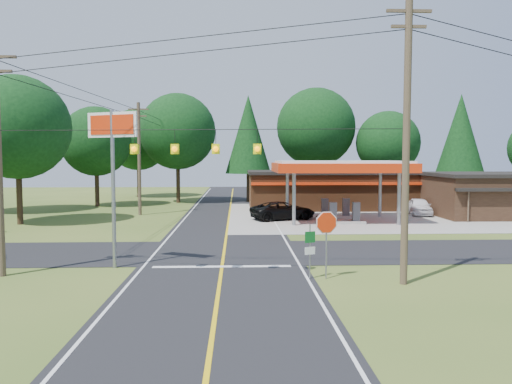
{
  "coord_description": "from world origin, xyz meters",
  "views": [
    {
      "loc": [
        0.74,
        -26.78,
        5.16
      ],
      "look_at": [
        2.0,
        7.0,
        2.8
      ],
      "focal_mm": 35.0,
      "sensor_mm": 36.0,
      "label": 1
    }
  ],
  "objects_px": {
    "big_stop_sign": "(112,150)",
    "octagonal_stop_sign": "(327,228)",
    "sedan_car": "(419,207)",
    "gas_canopy": "(340,168)",
    "suv_car": "(283,211)"
  },
  "relations": [
    {
      "from": "suv_car",
      "to": "big_stop_sign",
      "type": "height_order",
      "value": "big_stop_sign"
    },
    {
      "from": "suv_car",
      "to": "octagonal_stop_sign",
      "type": "distance_m",
      "value": 20.12
    },
    {
      "from": "suv_car",
      "to": "gas_canopy",
      "type": "bearing_deg",
      "value": -122.04
    },
    {
      "from": "big_stop_sign",
      "to": "octagonal_stop_sign",
      "type": "distance_m",
      "value": 10.35
    },
    {
      "from": "suv_car",
      "to": "big_stop_sign",
      "type": "xyz_separation_m",
      "value": [
        -9.5,
        -17.63,
        4.75
      ]
    },
    {
      "from": "sedan_car",
      "to": "octagonal_stop_sign",
      "type": "relative_size",
      "value": 1.51
    },
    {
      "from": "suv_car",
      "to": "octagonal_stop_sign",
      "type": "relative_size",
      "value": 1.85
    },
    {
      "from": "suv_car",
      "to": "octagonal_stop_sign",
      "type": "height_order",
      "value": "octagonal_stop_sign"
    },
    {
      "from": "sedan_car",
      "to": "big_stop_sign",
      "type": "relative_size",
      "value": 0.6
    },
    {
      "from": "gas_canopy",
      "to": "sedan_car",
      "type": "distance_m",
      "value": 9.61
    },
    {
      "from": "sedan_car",
      "to": "big_stop_sign",
      "type": "distance_m",
      "value": 30.5
    },
    {
      "from": "gas_canopy",
      "to": "sedan_car",
      "type": "xyz_separation_m",
      "value": [
        8.0,
        4.0,
        -3.52
      ]
    },
    {
      "from": "big_stop_sign",
      "to": "octagonal_stop_sign",
      "type": "xyz_separation_m",
      "value": [
        9.5,
        -2.44,
        -3.3
      ]
    },
    {
      "from": "gas_canopy",
      "to": "suv_car",
      "type": "xyz_separation_m",
      "value": [
        -4.5,
        1.05,
        -3.52
      ]
    },
    {
      "from": "gas_canopy",
      "to": "octagonal_stop_sign",
      "type": "relative_size",
      "value": 3.65
    }
  ]
}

